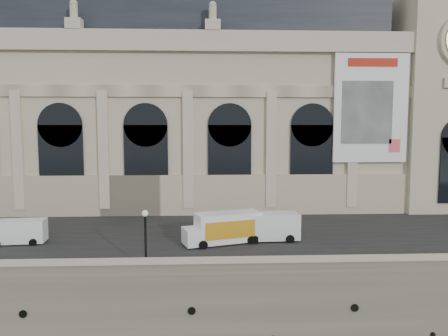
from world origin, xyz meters
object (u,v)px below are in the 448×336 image
(van_b, at_px, (14,232))
(van_c, at_px, (265,227))
(box_truck, at_px, (224,228))
(lamp_right, at_px, (146,241))

(van_b, bearing_deg, van_c, 0.23)
(box_truck, xyz_separation_m, lamp_right, (-6.25, -7.26, 0.86))
(van_b, bearing_deg, box_truck, -2.19)
(lamp_right, bearing_deg, box_truck, 49.30)
(van_b, height_order, box_truck, box_truck)
(van_c, bearing_deg, lamp_right, -141.41)
(van_c, relative_size, box_truck, 0.80)
(van_c, xyz_separation_m, box_truck, (-3.90, -0.84, 0.11))
(lamp_right, bearing_deg, van_b, 148.70)
(van_b, xyz_separation_m, box_truck, (19.41, -0.74, 0.31))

